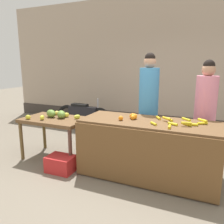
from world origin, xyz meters
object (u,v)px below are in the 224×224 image
at_px(vendor_woman_pink_shirt, 205,115).
at_px(produce_sack, 116,137).
at_px(parked_motorcycle, 83,116).
at_px(produce_crate, 61,164).
at_px(vendor_woman_blue_shirt, 148,107).

bearing_deg(vendor_woman_pink_shirt, produce_sack, 173.10).
distance_m(parked_motorcycle, produce_crate, 2.30).
bearing_deg(produce_sack, parked_motorcycle, 147.22).
relative_size(produce_crate, produce_sack, 0.89).
xyz_separation_m(vendor_woman_blue_shirt, vendor_woman_pink_shirt, (0.93, 0.06, -0.06)).
relative_size(vendor_woman_pink_shirt, produce_crate, 4.05).
bearing_deg(vendor_woman_pink_shirt, parked_motorcycle, 160.90).
xyz_separation_m(vendor_woman_blue_shirt, parked_motorcycle, (-1.98, 1.06, -0.56)).
height_order(parked_motorcycle, produce_crate, parked_motorcycle).
height_order(vendor_woman_pink_shirt, produce_sack, vendor_woman_pink_shirt).
xyz_separation_m(produce_crate, produce_sack, (0.42, 1.32, 0.12)).
height_order(vendor_woman_blue_shirt, parked_motorcycle, vendor_woman_blue_shirt).
bearing_deg(produce_crate, vendor_woman_pink_shirt, 28.37).
bearing_deg(vendor_woman_pink_shirt, produce_crate, -151.63).
xyz_separation_m(vendor_woman_pink_shirt, produce_sack, (-1.66, 0.20, -0.65)).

